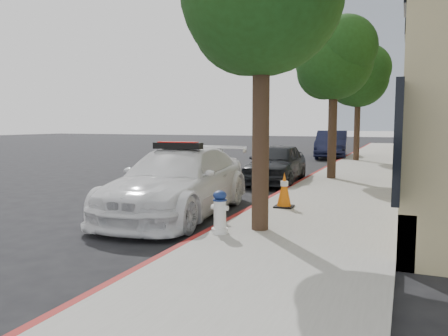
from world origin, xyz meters
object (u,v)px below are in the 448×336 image
parked_car_mid (276,163)px  fire_hydrant (220,212)px  parked_car_far (332,144)px  traffic_cone (284,190)px  police_car (178,182)px

parked_car_mid → fire_hydrant: 7.63m
parked_car_mid → parked_car_far: (-0.00, 11.89, 0.12)m
parked_car_far → fire_hydrant: parked_car_far is taller
parked_car_mid → traffic_cone: (1.57, -4.82, -0.14)m
police_car → fire_hydrant: size_ratio=7.08×
parked_car_far → traffic_cone: 16.79m
fire_hydrant → parked_car_mid: bearing=100.2°
police_car → parked_car_mid: (0.60, 5.82, -0.06)m
parked_car_mid → fire_hydrant: size_ratio=5.41×
police_car → fire_hydrant: 2.46m
parked_car_mid → traffic_cone: size_ratio=5.08×
police_car → traffic_cone: 2.39m
parked_car_mid → parked_car_far: size_ratio=0.82×
fire_hydrant → traffic_cone: bearing=82.9°
parked_car_far → parked_car_mid: bearing=-96.4°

